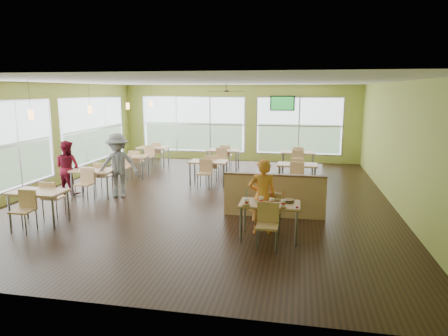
{
  "coord_description": "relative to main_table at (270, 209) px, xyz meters",
  "views": [
    {
      "loc": [
        2.54,
        -10.76,
        2.97
      ],
      "look_at": [
        0.66,
        -0.91,
        1.02
      ],
      "focal_mm": 32.0,
      "sensor_mm": 36.0,
      "label": 1
    }
  ],
  "objects": [
    {
      "name": "wrapper_mid",
      "position": [
        0.12,
        0.2,
        0.14
      ],
      "size": [
        0.2,
        0.19,
        0.04
      ],
      "primitive_type": "ellipsoid",
      "rotation": [
        0.0,
        0.0,
        -0.2
      ],
      "color": "#976F49",
      "rests_on": "main_table"
    },
    {
      "name": "pendant_lights",
      "position": [
        -5.2,
        3.68,
        1.82
      ],
      "size": [
        0.11,
        7.31,
        0.86
      ],
      "color": "#2D2119",
      "rests_on": "ceiling"
    },
    {
      "name": "cup_red_far",
      "position": [
        0.28,
        -0.2,
        0.19
      ],
      "size": [
        0.1,
        0.1,
        0.35
      ],
      "color": "white",
      "rests_on": "main_table"
    },
    {
      "name": "window_bays",
      "position": [
        -4.65,
        6.08,
        0.85
      ],
      "size": [
        9.24,
        10.24,
        2.38
      ],
      "color": "white",
      "rests_on": "room"
    },
    {
      "name": "wrapper_right",
      "position": [
        0.28,
        -0.3,
        0.14
      ],
      "size": [
        0.16,
        0.16,
        0.03
      ],
      "primitive_type": "ellipsoid",
      "rotation": [
        0.0,
        0.0,
        -0.31
      ],
      "color": "#976F49",
      "rests_on": "main_table"
    },
    {
      "name": "cup_blue",
      "position": [
        -0.44,
        -0.23,
        0.19
      ],
      "size": [
        0.09,
        0.09,
        0.34
      ],
      "color": "white",
      "rests_on": "main_table"
    },
    {
      "name": "ketchup_cup",
      "position": [
        0.54,
        -0.24,
        0.13
      ],
      "size": [
        0.06,
        0.06,
        0.03
      ],
      "primitive_type": "cylinder",
      "color": "#AD1524",
      "rests_on": "main_table"
    },
    {
      "name": "patron_maroon",
      "position": [
        -6.0,
        2.48,
        0.15
      ],
      "size": [
        0.87,
        0.74,
        1.57
      ],
      "primitive_type": "imported",
      "rotation": [
        0.0,
        0.0,
        2.93
      ],
      "color": "maroon",
      "rests_on": "floor"
    },
    {
      "name": "room",
      "position": [
        -2.0,
        3.0,
        0.97
      ],
      "size": [
        12.0,
        12.04,
        3.2
      ],
      "color": "black",
      "rests_on": "ground"
    },
    {
      "name": "tv_backwall",
      "position": [
        -0.2,
        8.9,
        1.82
      ],
      "size": [
        1.0,
        0.07,
        0.6
      ],
      "color": "black",
      "rests_on": "wall_back"
    },
    {
      "name": "ceiling_fan",
      "position": [
        -2.0,
        6.0,
        2.32
      ],
      "size": [
        1.25,
        1.25,
        0.29
      ],
      "color": "#2D2119",
      "rests_on": "ceiling"
    },
    {
      "name": "food_basket",
      "position": [
        0.37,
        0.14,
        0.15
      ],
      "size": [
        0.24,
        0.24,
        0.05
      ],
      "color": "black",
      "rests_on": "main_table"
    },
    {
      "name": "half_wall_divider",
      "position": [
        0.0,
        1.45,
        -0.11
      ],
      "size": [
        2.4,
        0.14,
        1.04
      ],
      "color": "tan",
      "rests_on": "floor"
    },
    {
      "name": "man_plaid",
      "position": [
        -0.18,
        0.26,
        0.17
      ],
      "size": [
        0.66,
        0.51,
        1.6
      ],
      "primitive_type": "imported",
      "rotation": [
        0.0,
        0.0,
        3.38
      ],
      "color": "#FC541C",
      "rests_on": "floor"
    },
    {
      "name": "main_table",
      "position": [
        0.0,
        0.0,
        0.0
      ],
      "size": [
        1.22,
        1.52,
        0.87
      ],
      "color": "tan",
      "rests_on": "floor"
    },
    {
      "name": "dining_tables",
      "position": [
        -3.05,
        4.71,
        -0.0
      ],
      "size": [
        6.92,
        8.72,
        0.87
      ],
      "color": "tan",
      "rests_on": "floor"
    },
    {
      "name": "cup_yellow",
      "position": [
        -0.17,
        -0.07,
        0.19
      ],
      "size": [
        0.1,
        0.1,
        0.37
      ],
      "color": "white",
      "rests_on": "main_table"
    },
    {
      "name": "patron_grey",
      "position": [
        -4.44,
        2.48,
        0.27
      ],
      "size": [
        1.29,
        0.91,
        1.8
      ],
      "primitive_type": "imported",
      "rotation": [
        0.0,
        0.0,
        0.22
      ],
      "color": "slate",
      "rests_on": "floor"
    },
    {
      "name": "cup_red_near",
      "position": [
        0.04,
        -0.12,
        0.19
      ],
      "size": [
        0.1,
        0.1,
        0.36
      ],
      "color": "white",
      "rests_on": "main_table"
    },
    {
      "name": "wrapper_left",
      "position": [
        -0.44,
        -0.28,
        0.14
      ],
      "size": [
        0.21,
        0.2,
        0.04
      ],
      "primitive_type": "ellipsoid",
      "rotation": [
        0.0,
        0.0,
        -0.27
      ],
      "color": "#976F49",
      "rests_on": "main_table"
    }
  ]
}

